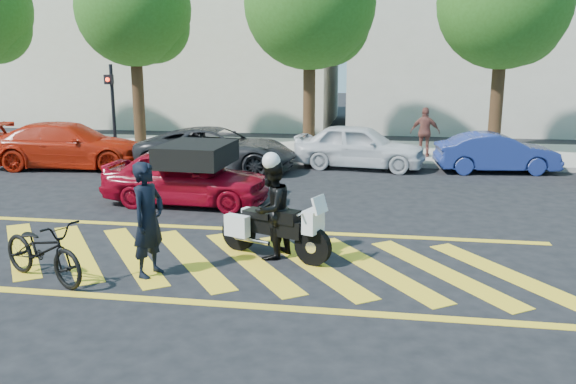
# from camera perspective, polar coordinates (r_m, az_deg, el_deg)

# --- Properties ---
(ground) EXTENTS (90.00, 90.00, 0.00)m
(ground) POSITION_cam_1_polar(r_m,az_deg,el_deg) (10.98, -6.08, -6.33)
(ground) COLOR black
(ground) RESTS_ON ground
(sidewalk) EXTENTS (60.00, 5.00, 0.15)m
(sidewalk) POSITION_cam_1_polar(r_m,az_deg,el_deg) (22.44, 1.95, 3.92)
(sidewalk) COLOR #9E998E
(sidewalk) RESTS_ON ground
(crosswalk) EXTENTS (12.33, 4.00, 0.01)m
(crosswalk) POSITION_cam_1_polar(r_m,az_deg,el_deg) (10.99, -6.28, -6.30)
(crosswalk) COLOR yellow
(crosswalk) RESTS_ON ground
(building_left) EXTENTS (16.00, 8.00, 10.00)m
(building_left) POSITION_cam_1_polar(r_m,az_deg,el_deg) (32.83, -10.36, 15.23)
(building_left) COLOR beige
(building_left) RESTS_ON ground
(building_right) EXTENTS (16.00, 8.00, 11.00)m
(building_right) POSITION_cam_1_polar(r_m,az_deg,el_deg) (31.65, 21.32, 15.58)
(building_right) COLOR beige
(building_right) RESTS_ON ground
(tree_left) EXTENTS (4.20, 4.20, 7.26)m
(tree_left) POSITION_cam_1_polar(r_m,az_deg,el_deg) (23.91, -13.89, 15.95)
(tree_left) COLOR black
(tree_left) RESTS_ON ground
(tree_center) EXTENTS (4.60, 4.60, 7.56)m
(tree_center) POSITION_cam_1_polar(r_m,az_deg,el_deg) (22.25, 2.42, 16.81)
(tree_center) COLOR black
(tree_center) RESTS_ON ground
(tree_right) EXTENTS (4.40, 4.40, 7.41)m
(tree_right) POSITION_cam_1_polar(r_m,az_deg,el_deg) (22.42, 19.84, 15.93)
(tree_right) COLOR black
(tree_right) RESTS_ON ground
(signal_pole) EXTENTS (0.28, 0.43, 3.20)m
(signal_pole) POSITION_cam_1_polar(r_m,az_deg,el_deg) (21.86, -16.13, 8.05)
(signal_pole) COLOR black
(signal_pole) RESTS_ON ground
(officer_bike) EXTENTS (0.62, 0.79, 1.91)m
(officer_bike) POSITION_cam_1_polar(r_m,az_deg,el_deg) (10.18, -12.94, -2.53)
(officer_bike) COLOR black
(officer_bike) RESTS_ON ground
(bicycle) EXTENTS (2.06, 1.46, 1.03)m
(bicycle) POSITION_cam_1_polar(r_m,az_deg,el_deg) (10.57, -21.97, -5.07)
(bicycle) COLOR black
(bicycle) RESTS_ON ground
(police_motorcycle) EXTENTS (2.14, 1.20, 1.00)m
(police_motorcycle) POSITION_cam_1_polar(r_m,az_deg,el_deg) (10.92, -1.44, -3.39)
(police_motorcycle) COLOR black
(police_motorcycle) RESTS_ON ground
(officer_moto) EXTENTS (0.95, 1.05, 1.77)m
(officer_moto) POSITION_cam_1_polar(r_m,az_deg,el_deg) (10.81, -1.55, -1.66)
(officer_moto) COLOR black
(officer_moto) RESTS_ON ground
(red_convertible) EXTENTS (4.08, 1.81, 1.36)m
(red_convertible) POSITION_cam_1_polar(r_m,az_deg,el_deg) (14.86, -9.49, 1.42)
(red_convertible) COLOR maroon
(red_convertible) RESTS_ON ground
(parked_left) EXTENTS (5.14, 2.57, 1.43)m
(parked_left) POSITION_cam_1_polar(r_m,az_deg,el_deg) (20.56, -19.79, 4.13)
(parked_left) COLOR red
(parked_left) RESTS_ON ground
(parked_mid_left) EXTENTS (4.91, 2.34, 1.35)m
(parked_mid_left) POSITION_cam_1_polar(r_m,az_deg,el_deg) (18.93, -6.66, 3.98)
(parked_mid_left) COLOR black
(parked_mid_left) RESTS_ON ground
(parked_mid_right) EXTENTS (4.29, 2.15, 1.40)m
(parked_mid_right) POSITION_cam_1_polar(r_m,az_deg,el_deg) (19.42, 6.70, 4.28)
(parked_mid_right) COLOR silver
(parked_mid_right) RESTS_ON ground
(parked_right) EXTENTS (3.76, 1.70, 1.20)m
(parked_right) POSITION_cam_1_polar(r_m,az_deg,el_deg) (19.70, 18.93, 3.49)
(parked_right) COLOR navy
(parked_right) RESTS_ON ground
(pedestrian_right) EXTENTS (1.01, 0.51, 1.66)m
(pedestrian_right) POSITION_cam_1_polar(r_m,az_deg,el_deg) (21.02, 12.71, 5.49)
(pedestrian_right) COLOR brown
(pedestrian_right) RESTS_ON sidewalk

